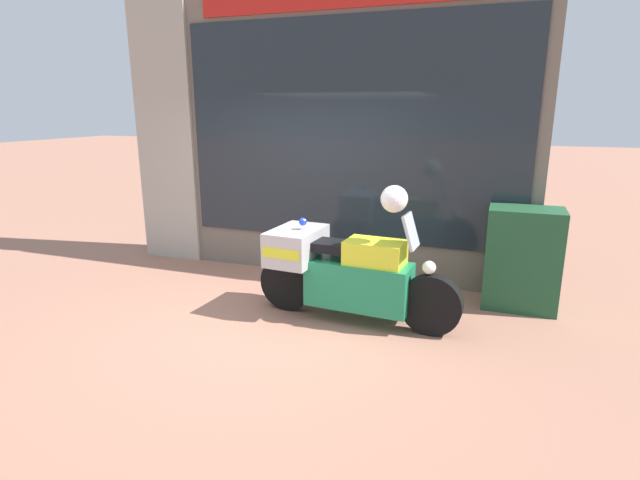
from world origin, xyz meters
TOP-DOWN VIEW (x-y plane):
  - ground_plane at (0.00, 0.00)m, footprint 60.00×60.00m
  - shop_building at (-0.42, 2.00)m, footprint 5.77×0.55m
  - window_display at (0.41, 2.03)m, footprint 4.35×0.30m
  - paramedic_motorcycle at (0.82, 0.43)m, footprint 2.32×0.80m
  - utility_cabinet at (2.69, 1.47)m, footprint 0.82×0.55m
  - white_helmet at (1.38, 0.39)m, footprint 0.28×0.28m

SIDE VIEW (x-z plane):
  - ground_plane at x=0.00m, z-range 0.00..0.00m
  - window_display at x=0.41m, z-range -0.53..1.50m
  - paramedic_motorcycle at x=0.82m, z-range -0.06..1.20m
  - utility_cabinet at x=2.69m, z-range 0.00..1.19m
  - white_helmet at x=1.38m, z-range 1.26..1.54m
  - shop_building at x=-0.42m, z-range 0.01..3.87m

